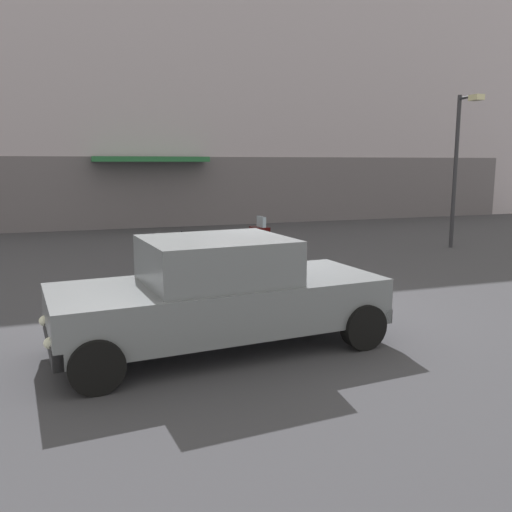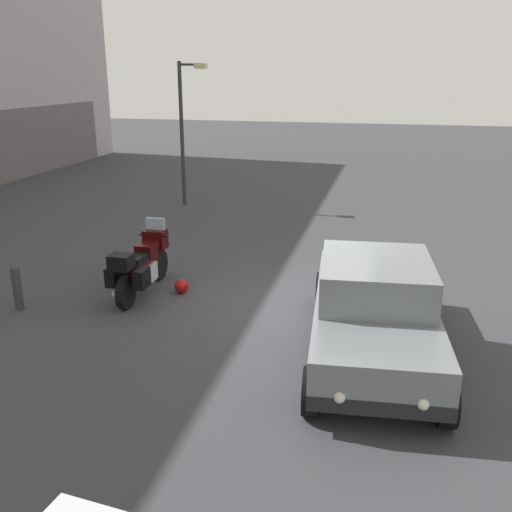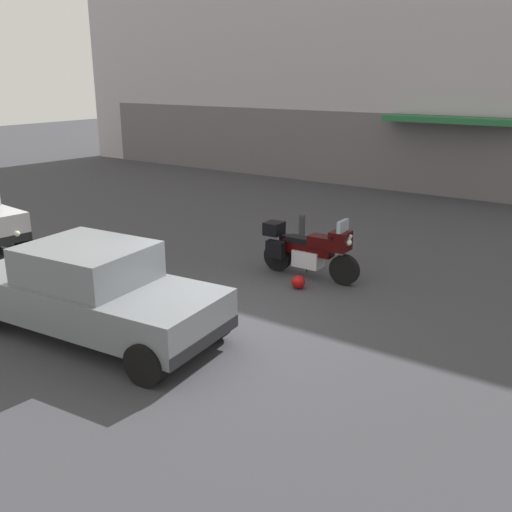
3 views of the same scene
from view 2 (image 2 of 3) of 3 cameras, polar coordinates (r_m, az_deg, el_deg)
ground_plane at (r=10.69m, az=4.62°, el=-5.22°), size 80.00×80.00×0.00m
motorcycle at (r=11.34m, az=-11.46°, el=-0.79°), size 2.26×0.77×1.36m
helmet at (r=11.40m, az=-7.55°, el=-3.05°), size 0.28×0.28×0.28m
car_sedan_far at (r=8.89m, az=11.78°, el=-5.08°), size 4.68×2.27×1.56m
streetlamp_curbside at (r=18.61m, az=-7.10°, el=13.54°), size 0.28×0.94×4.53m
bollard_curbside at (r=11.32m, az=-22.97°, el=-2.82°), size 0.16×0.16×0.87m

